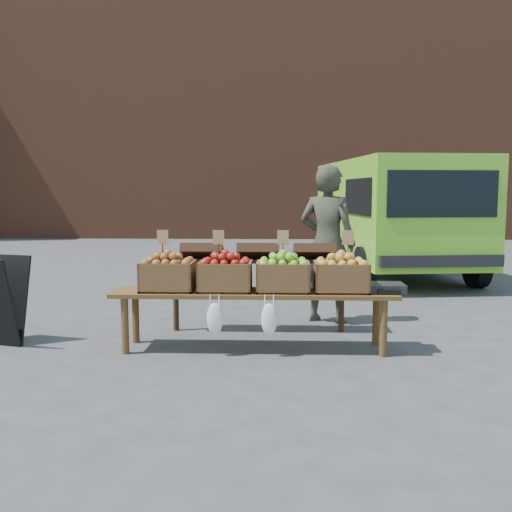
# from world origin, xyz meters

# --- Properties ---
(ground) EXTENTS (80.00, 80.00, 0.00)m
(ground) POSITION_xyz_m (0.00, 0.00, 0.00)
(ground) COLOR #424244
(brick_building) EXTENTS (24.00, 4.00, 10.00)m
(brick_building) POSITION_xyz_m (0.00, 15.00, 5.00)
(brick_building) COLOR brown
(brick_building) RESTS_ON ground
(delivery_van) EXTENTS (2.66, 4.82, 2.06)m
(delivery_van) POSITION_xyz_m (2.51, 5.17, 1.03)
(delivery_van) COLOR #6EC728
(delivery_van) RESTS_ON ground
(vendor) EXTENTS (0.79, 0.67, 1.83)m
(vendor) POSITION_xyz_m (1.00, 1.36, 0.91)
(vendor) COLOR #363829
(vendor) RESTS_ON ground
(back_table) EXTENTS (2.10, 0.44, 1.04)m
(back_table) POSITION_xyz_m (0.22, 0.87, 0.52)
(back_table) COLOR black
(back_table) RESTS_ON ground
(display_bench) EXTENTS (2.70, 0.56, 0.57)m
(display_bench) POSITION_xyz_m (0.20, 0.15, 0.28)
(display_bench) COLOR #54391A
(display_bench) RESTS_ON ground
(crate_golden_apples) EXTENTS (0.50, 0.40, 0.28)m
(crate_golden_apples) POSITION_xyz_m (-0.62, 0.15, 0.71)
(crate_golden_apples) COLOR #A25E2B
(crate_golden_apples) RESTS_ON display_bench
(crate_russet_pears) EXTENTS (0.50, 0.40, 0.28)m
(crate_russet_pears) POSITION_xyz_m (-0.07, 0.15, 0.71)
(crate_russet_pears) COLOR maroon
(crate_russet_pears) RESTS_ON display_bench
(crate_red_apples) EXTENTS (0.50, 0.40, 0.28)m
(crate_red_apples) POSITION_xyz_m (0.48, 0.15, 0.71)
(crate_red_apples) COLOR #689D30
(crate_red_apples) RESTS_ON display_bench
(crate_green_apples) EXTENTS (0.50, 0.40, 0.28)m
(crate_green_apples) POSITION_xyz_m (1.03, 0.15, 0.71)
(crate_green_apples) COLOR #B0A21D
(crate_green_apples) RESTS_ON display_bench
(weighing_scale) EXTENTS (0.34, 0.30, 0.08)m
(weighing_scale) POSITION_xyz_m (1.45, 0.15, 0.61)
(weighing_scale) COLOR black
(weighing_scale) RESTS_ON display_bench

